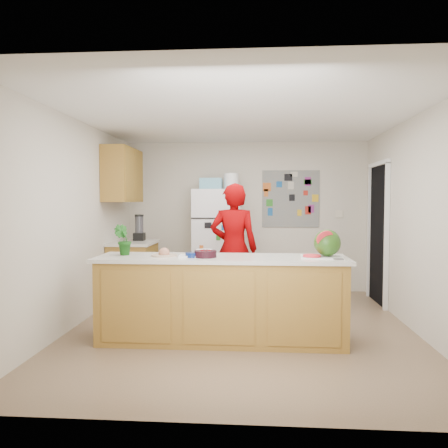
# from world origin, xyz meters

# --- Properties ---
(floor) EXTENTS (4.00, 4.50, 0.02)m
(floor) POSITION_xyz_m (0.00, 0.00, -0.01)
(floor) COLOR brown
(floor) RESTS_ON ground
(wall_back) EXTENTS (4.00, 0.02, 2.50)m
(wall_back) POSITION_xyz_m (0.00, 2.26, 1.25)
(wall_back) COLOR beige
(wall_back) RESTS_ON ground
(wall_left) EXTENTS (0.02, 4.50, 2.50)m
(wall_left) POSITION_xyz_m (-2.01, 0.00, 1.25)
(wall_left) COLOR beige
(wall_left) RESTS_ON ground
(wall_right) EXTENTS (0.02, 4.50, 2.50)m
(wall_right) POSITION_xyz_m (2.01, 0.00, 1.25)
(wall_right) COLOR beige
(wall_right) RESTS_ON ground
(ceiling) EXTENTS (4.00, 4.50, 0.02)m
(ceiling) POSITION_xyz_m (0.00, 0.00, 2.51)
(ceiling) COLOR white
(ceiling) RESTS_ON wall_back
(doorway) EXTENTS (0.03, 0.85, 2.04)m
(doorway) POSITION_xyz_m (1.99, 1.45, 1.02)
(doorway) COLOR black
(doorway) RESTS_ON ground
(peninsula_base) EXTENTS (2.60, 0.62, 0.88)m
(peninsula_base) POSITION_xyz_m (-0.20, -0.50, 0.44)
(peninsula_base) COLOR brown
(peninsula_base) RESTS_ON floor
(peninsula_top) EXTENTS (2.68, 0.70, 0.04)m
(peninsula_top) POSITION_xyz_m (-0.20, -0.50, 0.90)
(peninsula_top) COLOR silver
(peninsula_top) RESTS_ON peninsula_base
(side_counter_base) EXTENTS (0.60, 0.80, 0.86)m
(side_counter_base) POSITION_xyz_m (-1.69, 1.35, 0.43)
(side_counter_base) COLOR brown
(side_counter_base) RESTS_ON floor
(side_counter_top) EXTENTS (0.64, 0.84, 0.04)m
(side_counter_top) POSITION_xyz_m (-1.69, 1.35, 0.88)
(side_counter_top) COLOR silver
(side_counter_top) RESTS_ON side_counter_base
(upper_cabinets) EXTENTS (0.35, 1.00, 0.80)m
(upper_cabinets) POSITION_xyz_m (-1.82, 1.30, 1.90)
(upper_cabinets) COLOR brown
(upper_cabinets) RESTS_ON wall_left
(refrigerator) EXTENTS (0.75, 0.70, 1.70)m
(refrigerator) POSITION_xyz_m (-0.45, 1.88, 0.85)
(refrigerator) COLOR silver
(refrigerator) RESTS_ON floor
(fridge_top_bin) EXTENTS (0.35, 0.28, 0.18)m
(fridge_top_bin) POSITION_xyz_m (-0.55, 1.88, 1.79)
(fridge_top_bin) COLOR #5999B2
(fridge_top_bin) RESTS_ON refrigerator
(photo_collage) EXTENTS (0.95, 0.01, 0.95)m
(photo_collage) POSITION_xyz_m (0.75, 2.24, 1.55)
(photo_collage) COLOR slate
(photo_collage) RESTS_ON wall_back
(person) EXTENTS (0.65, 0.44, 1.75)m
(person) POSITION_xyz_m (-0.13, 0.70, 0.87)
(person) COLOR #770002
(person) RESTS_ON floor
(blender_appliance) EXTENTS (0.13, 0.13, 0.38)m
(blender_appliance) POSITION_xyz_m (-1.64, 1.53, 1.09)
(blender_appliance) COLOR black
(blender_appliance) RESTS_ON side_counter_top
(cutting_board) EXTENTS (0.46, 0.36, 0.01)m
(cutting_board) POSITION_xyz_m (0.86, -0.50, 0.93)
(cutting_board) COLOR white
(cutting_board) RESTS_ON peninsula_top
(watermelon) EXTENTS (0.28, 0.28, 0.28)m
(watermelon) POSITION_xyz_m (0.92, -0.48, 1.07)
(watermelon) COLOR #2D560F
(watermelon) RESTS_ON cutting_board
(watermelon_slice) EXTENTS (0.18, 0.18, 0.02)m
(watermelon_slice) POSITION_xyz_m (0.75, -0.55, 0.94)
(watermelon_slice) COLOR #E03B35
(watermelon_slice) RESTS_ON cutting_board
(cherry_bowl) EXTENTS (0.25, 0.25, 0.07)m
(cherry_bowl) POSITION_xyz_m (-0.36, -0.57, 0.96)
(cherry_bowl) COLOR black
(cherry_bowl) RESTS_ON peninsula_top
(white_bowl) EXTENTS (0.19, 0.19, 0.06)m
(white_bowl) POSITION_xyz_m (-0.40, -0.38, 0.95)
(white_bowl) COLOR white
(white_bowl) RESTS_ON peninsula_top
(cobalt_bowl) EXTENTS (0.16, 0.16, 0.05)m
(cobalt_bowl) POSITION_xyz_m (-0.51, -0.58, 0.95)
(cobalt_bowl) COLOR #0A1C55
(cobalt_bowl) RESTS_ON peninsula_top
(plate) EXTENTS (0.33, 0.33, 0.02)m
(plate) POSITION_xyz_m (-0.82, -0.49, 0.93)
(plate) COLOR beige
(plate) RESTS_ON peninsula_top
(paper_towel) EXTENTS (0.19, 0.17, 0.02)m
(paper_towel) POSITION_xyz_m (-0.55, -0.56, 0.93)
(paper_towel) COLOR white
(paper_towel) RESTS_ON peninsula_top
(keys) EXTENTS (0.11, 0.06, 0.01)m
(keys) POSITION_xyz_m (1.00, -0.67, 0.93)
(keys) COLOR gray
(keys) RESTS_ON peninsula_top
(potted_plant) EXTENTS (0.19, 0.16, 0.34)m
(potted_plant) POSITION_xyz_m (-1.29, -0.45, 1.09)
(potted_plant) COLOR #14451A
(potted_plant) RESTS_ON peninsula_top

